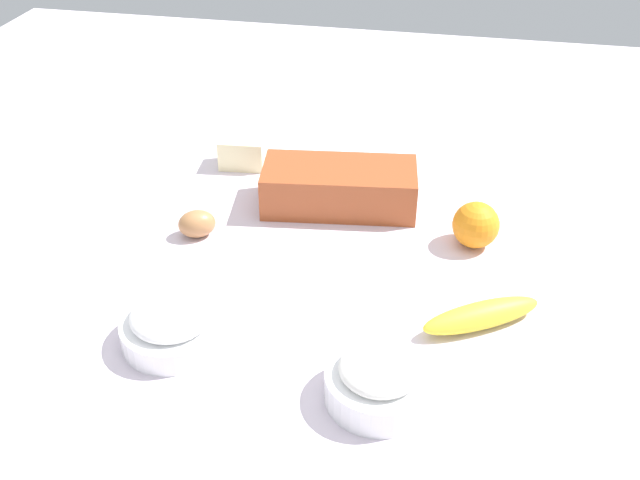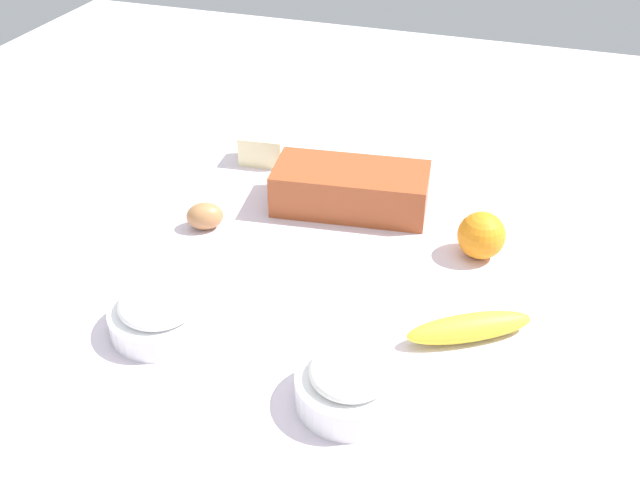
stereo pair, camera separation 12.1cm
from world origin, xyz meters
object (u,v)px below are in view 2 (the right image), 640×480
sugar_bowl (160,312)px  banana (470,328)px  loaf_pan (352,188)px  butter_block (264,148)px  orange_fruit (481,235)px  flour_bowl (350,383)px  egg_near_butter (205,216)px

sugar_bowl → banana: bearing=15.7°
loaf_pan → butter_block: loaf_pan is taller
loaf_pan → orange_fruit: bearing=-25.0°
loaf_pan → flour_bowl: size_ratio=2.06×
egg_near_butter → banana: bearing=-16.7°
butter_block → egg_near_butter: size_ratio=1.38×
egg_near_butter → flour_bowl: bearing=-41.5°
orange_fruit → butter_block: size_ratio=0.89×
sugar_bowl → butter_block: 0.54m
flour_bowl → butter_block: 0.69m
flour_bowl → egg_near_butter: 0.48m
butter_block → egg_near_butter: 0.27m
sugar_bowl → banana: size_ratio=0.79×
banana → butter_block: size_ratio=2.11×
loaf_pan → flour_bowl: (0.13, -0.47, -0.01)m
orange_fruit → egg_near_butter: size_ratio=1.22×
banana → flour_bowl: bearing=-126.5°
flour_bowl → egg_near_butter: (-0.36, 0.32, -0.01)m
loaf_pan → flour_bowl: bearing=-81.1°
banana → egg_near_butter: 0.51m
sugar_bowl → butter_block: bearing=95.8°
egg_near_butter → loaf_pan: bearing=33.1°
loaf_pan → sugar_bowl: size_ratio=1.97×
loaf_pan → sugar_bowl: loaf_pan is taller
butter_block → egg_near_butter: butter_block is taller
sugar_bowl → banana: (0.43, 0.12, -0.01)m
loaf_pan → butter_block: bearing=144.9°
sugar_bowl → orange_fruit: size_ratio=1.87×
sugar_bowl → flour_bowl: bearing=-9.7°
sugar_bowl → egg_near_butter: size_ratio=2.28×
egg_near_butter → orange_fruit: bearing=8.2°
loaf_pan → orange_fruit: 0.26m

